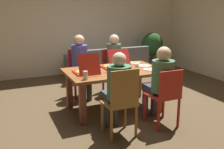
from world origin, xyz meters
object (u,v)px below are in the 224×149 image
at_px(dining_table, 114,76).
at_px(plate_0, 149,69).
at_px(drinking_glass_2, 85,75).
at_px(chair_1, 113,69).
at_px(person_1, 115,59).
at_px(chair_2, 122,100).
at_px(plate_2, 127,73).
at_px(person_0, 160,79).
at_px(person_2, 117,86).
at_px(plate_1, 144,65).
at_px(potted_plant, 152,47).
at_px(plate_3, 134,63).
at_px(person_3, 81,62).
at_px(drinking_glass_3, 123,60).
at_px(chair_3, 79,72).
at_px(drinking_glass_0, 82,63).
at_px(chair_0, 165,95).
at_px(pizza_box_0, 114,65).
at_px(drinking_glass_1, 137,67).
at_px(pizza_box_1, 86,71).
at_px(couch, 107,66).

bearing_deg(dining_table, plate_0, -23.48).
xyz_separation_m(dining_table, drinking_glass_2, (-0.65, -0.39, 0.17)).
bearing_deg(plate_0, chair_1, 97.29).
distance_m(person_1, chair_2, 1.98).
bearing_deg(plate_2, dining_table, 107.13).
bearing_deg(person_0, plate_2, 121.79).
bearing_deg(chair_2, person_2, 90.00).
bearing_deg(chair_2, plate_2, 57.38).
relative_size(dining_table, chair_1, 1.84).
xyz_separation_m(plate_1, potted_plant, (1.67, 2.30, -0.07)).
bearing_deg(plate_3, plate_2, -126.87).
height_order(person_3, drinking_glass_3, person_3).
bearing_deg(chair_3, drinking_glass_0, -100.16).
height_order(chair_0, drinking_glass_2, chair_0).
bearing_deg(plate_1, chair_3, 136.33).
bearing_deg(dining_table, drinking_glass_0, 135.28).
bearing_deg(pizza_box_0, drinking_glass_3, 42.22).
relative_size(person_0, potted_plant, 1.13).
xyz_separation_m(person_1, person_2, (-0.75, -1.68, -0.02)).
xyz_separation_m(chair_2, drinking_glass_1, (0.65, 0.76, 0.24)).
xyz_separation_m(person_2, plate_2, (0.44, 0.54, 0.03)).
height_order(chair_1, pizza_box_0, pizza_box_0).
distance_m(pizza_box_1, plate_2, 0.68).
bearing_deg(pizza_box_1, potted_plant, 40.37).
height_order(chair_0, chair_1, chair_1).
bearing_deg(chair_3, plate_3, -34.17).
bearing_deg(chair_3, plate_0, -53.69).
height_order(plate_0, plate_1, same).
distance_m(pizza_box_1, drinking_glass_0, 0.50).
distance_m(dining_table, chair_0, 1.04).
xyz_separation_m(plate_3, couch, (0.21, 1.83, -0.45)).
bearing_deg(drinking_glass_2, plate_3, 30.65).
bearing_deg(potted_plant, plate_0, -123.83).
bearing_deg(couch, drinking_glass_2, -119.52).
distance_m(chair_2, drinking_glass_0, 1.46).
bearing_deg(drinking_glass_2, person_2, -56.28).
bearing_deg(chair_2, plate_1, 47.24).
bearing_deg(drinking_glass_0, chair_0, -58.72).
distance_m(person_1, pizza_box_1, 1.29).
relative_size(person_1, chair_3, 1.29).
height_order(dining_table, drinking_glass_2, drinking_glass_2).
bearing_deg(dining_table, drinking_glass_1, -37.14).
xyz_separation_m(chair_1, couch, (0.40, 1.22, -0.22)).
bearing_deg(chair_0, pizza_box_1, 136.19).
distance_m(person_3, plate_2, 1.24).
distance_m(person_3, drinking_glass_3, 0.85).
xyz_separation_m(drinking_glass_0, drinking_glass_3, (0.83, -0.01, -0.01)).
bearing_deg(chair_2, drinking_glass_0, 93.90).
relative_size(person_2, person_3, 0.95).
xyz_separation_m(pizza_box_0, plate_3, (0.54, 0.23, -0.04)).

